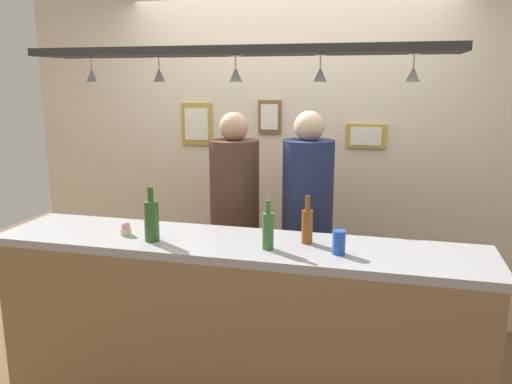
% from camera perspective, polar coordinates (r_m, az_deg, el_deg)
% --- Properties ---
extents(ground_plane, '(8.00, 8.00, 0.00)m').
position_cam_1_polar(ground_plane, '(3.54, -0.43, -19.80)').
color(ground_plane, brown).
extents(back_wall, '(4.40, 0.06, 2.60)m').
position_cam_1_polar(back_wall, '(4.11, 3.50, 4.19)').
color(back_wall, beige).
rests_on(back_wall, ground_plane).
extents(bar_counter, '(2.70, 0.55, 1.03)m').
position_cam_1_polar(bar_counter, '(2.78, -3.20, -13.05)').
color(bar_counter, '#99999E').
rests_on(bar_counter, ground_plane).
extents(overhead_glass_rack, '(2.20, 0.36, 0.04)m').
position_cam_1_polar(overhead_glass_rack, '(2.71, -2.19, 15.41)').
color(overhead_glass_rack, black).
extents(hanging_wineglass_far_left, '(0.07, 0.07, 0.13)m').
position_cam_1_polar(hanging_wineglass_far_left, '(3.13, -17.81, 12.38)').
color(hanging_wineglass_far_left, silver).
rests_on(hanging_wineglass_far_left, overhead_glass_rack).
extents(hanging_wineglass_left, '(0.07, 0.07, 0.13)m').
position_cam_1_polar(hanging_wineglass_left, '(2.90, -10.73, 12.80)').
color(hanging_wineglass_left, silver).
rests_on(hanging_wineglass_left, overhead_glass_rack).
extents(hanging_wineglass_center_left, '(0.07, 0.07, 0.13)m').
position_cam_1_polar(hanging_wineglass_center_left, '(2.69, -2.24, 13.05)').
color(hanging_wineglass_center_left, silver).
rests_on(hanging_wineglass_center_left, overhead_glass_rack).
extents(hanging_wineglass_center, '(0.07, 0.07, 0.13)m').
position_cam_1_polar(hanging_wineglass_center, '(2.61, 7.16, 12.98)').
color(hanging_wineglass_center, silver).
rests_on(hanging_wineglass_center, overhead_glass_rack).
extents(hanging_wineglass_center_right, '(0.07, 0.07, 0.13)m').
position_cam_1_polar(hanging_wineglass_center_right, '(2.58, 17.10, 12.56)').
color(hanging_wineglass_center_right, silver).
rests_on(hanging_wineglass_center_right, overhead_glass_rack).
extents(person_left_brown_shirt, '(0.34, 0.34, 1.67)m').
position_cam_1_polar(person_left_brown_shirt, '(3.56, -2.38, -1.85)').
color(person_left_brown_shirt, '#2D334C').
rests_on(person_left_brown_shirt, ground_plane).
extents(person_middle_navy_shirt, '(0.34, 0.34, 1.69)m').
position_cam_1_polar(person_middle_navy_shirt, '(3.45, 5.75, -2.20)').
color(person_middle_navy_shirt, '#2D334C').
rests_on(person_middle_navy_shirt, ground_plane).
extents(bottle_beer_green_import, '(0.06, 0.06, 0.26)m').
position_cam_1_polar(bottle_beer_green_import, '(2.64, 1.34, -4.22)').
color(bottle_beer_green_import, '#336B2D').
rests_on(bottle_beer_green_import, bar_counter).
extents(bottle_champagne_green, '(0.08, 0.08, 0.30)m').
position_cam_1_polar(bottle_champagne_green, '(2.82, -11.56, -3.04)').
color(bottle_champagne_green, '#2D5623').
rests_on(bottle_champagne_green, bar_counter).
extents(bottle_beer_amber_tall, '(0.06, 0.06, 0.26)m').
position_cam_1_polar(bottle_beer_amber_tall, '(2.75, 5.72, -3.66)').
color(bottle_beer_amber_tall, brown).
rests_on(bottle_beer_amber_tall, bar_counter).
extents(drink_can, '(0.07, 0.07, 0.12)m').
position_cam_1_polar(drink_can, '(2.61, 9.22, -5.55)').
color(drink_can, '#1E4CB2').
rests_on(drink_can, bar_counter).
extents(cupcake, '(0.06, 0.06, 0.08)m').
position_cam_1_polar(cupcake, '(2.98, -14.30, -4.00)').
color(cupcake, beige).
rests_on(cupcake, bar_counter).
extents(picture_frame_crest, '(0.18, 0.02, 0.26)m').
position_cam_1_polar(picture_frame_crest, '(4.06, 1.53, 8.36)').
color(picture_frame_crest, brown).
rests_on(picture_frame_crest, back_wall).
extents(picture_frame_lower_pair, '(0.30, 0.02, 0.18)m').
position_cam_1_polar(picture_frame_lower_pair, '(3.97, 12.14, 6.11)').
color(picture_frame_lower_pair, '#B29338').
rests_on(picture_frame_lower_pair, back_wall).
extents(picture_frame_caricature, '(0.26, 0.02, 0.34)m').
position_cam_1_polar(picture_frame_caricature, '(4.25, -6.62, 7.53)').
color(picture_frame_caricature, '#B29338').
rests_on(picture_frame_caricature, back_wall).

